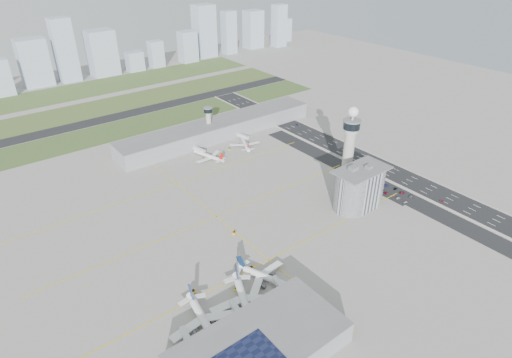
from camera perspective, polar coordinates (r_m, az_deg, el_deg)
ground at (r=310.75m, az=3.96°, el=-4.95°), size 1000.00×1000.00×0.00m
grass_strip_0 at (r=474.90m, az=-16.24°, el=6.74°), size 480.00×50.00×0.08m
grass_strip_1 at (r=541.47m, az=-19.41°, el=9.06°), size 480.00×60.00×0.08m
grass_strip_2 at (r=614.62m, az=-22.05°, el=10.95°), size 480.00×70.00×0.08m
runway at (r=507.44m, az=-17.90°, el=7.97°), size 480.00×22.00×0.10m
highway at (r=386.57m, az=16.91°, el=1.21°), size 28.00×500.00×0.10m
barrier_left at (r=376.01m, az=15.64°, el=0.67°), size 0.60×500.00×1.20m
barrier_right at (r=396.84m, az=18.14°, el=1.86°), size 0.60×500.00×1.20m
landside_road at (r=363.34m, az=15.77°, el=-0.53°), size 18.00×260.00×0.08m
parking_lot at (r=356.13m, az=17.07°, el=-1.40°), size 20.00×44.00×0.10m
taxiway_line_h_0 at (r=271.94m, az=1.72°, el=-10.76°), size 260.00×0.60×0.01m
taxiway_line_h_1 at (r=310.77m, az=-5.30°, el=-5.01°), size 260.00×0.60×0.01m
taxiway_line_h_2 at (r=355.54m, az=-10.58°, el=-0.56°), size 260.00×0.60×0.01m
taxiway_line_v at (r=310.77m, az=-5.30°, el=-5.01°), size 0.60×260.00×0.01m
control_tower at (r=344.23m, az=12.37°, el=4.77°), size 14.00×14.00×64.50m
secondary_tower at (r=424.95m, az=-6.34°, el=7.80°), size 8.60×8.60×31.90m
admin_building at (r=322.81m, az=13.62°, el=-1.13°), size 42.00×24.00×33.50m
terminal_pier at (r=432.37m, az=-4.99°, el=6.70°), size 210.00×32.00×15.80m
near_terminal at (r=217.96m, az=0.49°, el=-21.61°), size 84.00×42.00×13.00m
airplane_near_a at (r=230.37m, az=-6.77°, el=-18.19°), size 45.44×51.08×12.73m
airplane_near_b at (r=238.62m, az=-1.50°, el=-15.78°), size 53.40×57.05×12.77m
airplane_near_c at (r=254.05m, az=1.40°, el=-12.57°), size 46.50×49.81×11.19m
airplane_far_a at (r=388.55m, az=-6.38°, el=3.36°), size 38.49×42.06×9.83m
airplane_far_b at (r=411.31m, az=-1.53°, el=5.10°), size 41.50×44.10×9.79m
jet_bridge_near_0 at (r=223.77m, az=-8.53°, el=-21.68°), size 5.39×14.31×5.70m
jet_bridge_near_1 at (r=233.54m, az=-1.83°, el=-18.36°), size 5.39×14.31×5.70m
jet_bridge_near_2 at (r=246.59m, az=4.02°, el=-15.15°), size 5.39×14.31×5.70m
jet_bridge_far_0 at (r=404.30m, az=-8.22°, el=4.01°), size 5.39×14.31×5.70m
jet_bridge_far_1 at (r=428.26m, az=-2.43°, el=5.82°), size 5.39×14.31×5.70m
tug_0 at (r=252.98m, az=-8.38°, el=-14.60°), size 3.08×4.02×2.13m
tug_1 at (r=265.16m, az=-0.62°, el=-11.74°), size 3.63×2.92×1.85m
tug_2 at (r=252.44m, az=-2.69°, el=-14.43°), size 3.39×3.19×1.62m
tug_3 at (r=292.95m, az=-2.92°, el=-7.16°), size 3.41×3.19×1.63m
tug_4 at (r=391.42m, az=-6.63°, el=2.90°), size 3.51×2.71×1.84m
tug_5 at (r=405.50m, az=-3.59°, el=4.03°), size 3.17×3.47×1.67m
car_lot_0 at (r=343.45m, az=19.30°, el=-2.94°), size 3.55×1.75×1.16m
car_lot_1 at (r=346.90m, az=18.43°, el=-2.43°), size 3.51×1.29×1.15m
car_lot_2 at (r=350.76m, az=16.95°, el=-1.79°), size 4.00×1.85×1.11m
car_lot_3 at (r=353.68m, az=16.48°, el=-1.43°), size 4.00×1.82×1.13m
car_lot_4 at (r=357.84m, az=15.42°, el=-0.88°), size 3.40×1.75×1.11m
car_lot_5 at (r=361.39m, az=14.50°, el=-0.42°), size 3.57×1.57×1.14m
car_lot_6 at (r=352.43m, az=19.99°, el=-2.17°), size 5.01×2.88×1.31m
car_lot_7 at (r=354.88m, az=18.91°, el=-1.73°), size 4.72×2.52×1.30m
car_lot_8 at (r=358.79m, az=18.10°, el=-1.22°), size 3.98×2.09×1.29m
car_lot_9 at (r=361.11m, az=17.02°, el=-0.82°), size 4.17×2.03×1.32m
car_lot_10 at (r=365.37m, az=16.27°, el=-0.32°), size 4.88×2.55×1.31m
car_lot_11 at (r=367.20m, az=15.39°, el=-0.02°), size 4.74×2.50×1.31m
car_hw_0 at (r=355.07m, az=23.56°, el=-2.72°), size 1.51×3.26×1.08m
car_hw_1 at (r=406.38m, az=12.48°, el=3.37°), size 1.47×3.50×1.13m
car_hw_2 at (r=461.61m, az=5.55°, el=7.23°), size 2.42×4.56×1.22m
car_hw_4 at (r=495.02m, az=-0.32°, el=8.96°), size 1.42×3.41×1.15m
skyline_bldg_6 at (r=629.65m, az=-30.72°, el=11.56°), size 20.04×16.03×45.20m
skyline_bldg_7 at (r=652.19m, az=-27.49°, el=13.63°), size 35.76×28.61×61.22m
skyline_bldg_8 at (r=652.87m, az=-24.16°, el=15.40°), size 26.33×21.06×83.39m
skyline_bldg_9 at (r=669.21m, az=-19.83°, el=15.56°), size 36.96×29.57×62.11m
skyline_bldg_10 at (r=679.54m, az=-15.85°, el=14.86°), size 23.01×18.41×27.75m
skyline_bldg_11 at (r=691.37m, az=-13.17°, el=15.92°), size 20.22×16.18×38.97m
skyline_bldg_12 at (r=712.33m, az=-9.08°, el=17.03°), size 26.14×20.92×46.89m
skyline_bldg_13 at (r=738.18m, az=-6.90°, el=18.99°), size 32.26×25.81×81.20m
skyline_bldg_14 at (r=756.64m, az=-3.63°, el=18.91°), size 21.59×17.28×68.75m
skyline_bldg_15 at (r=797.78m, az=-0.37°, el=19.34°), size 30.25×24.20×63.40m
skyline_bldg_16 at (r=808.46m, az=3.08°, el=19.73°), size 23.04×18.43×71.56m
skyline_bldg_17 at (r=855.06m, az=3.77°, el=19.23°), size 22.64×18.11×41.06m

